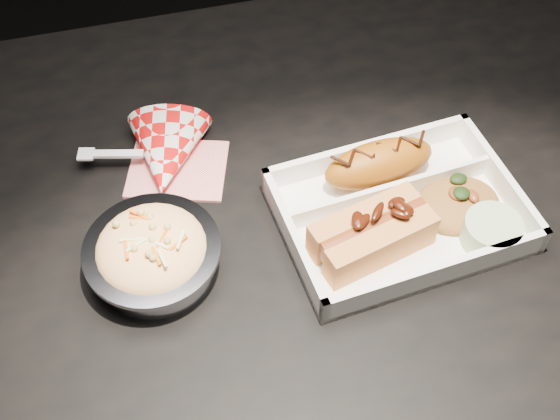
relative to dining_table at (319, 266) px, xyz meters
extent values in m
cube|color=black|center=(0.00, 0.00, 0.08)|extent=(1.20, 0.80, 0.03)
cylinder|color=black|center=(0.55, 0.35, -0.30)|extent=(0.05, 0.05, 0.72)
cube|color=white|center=(0.08, -0.02, 0.09)|extent=(0.26, 0.20, 0.01)
cube|color=white|center=(0.07, 0.06, 0.11)|extent=(0.25, 0.03, 0.04)
cube|color=white|center=(0.09, -0.11, 0.11)|extent=(0.25, 0.03, 0.04)
cube|color=white|center=(-0.04, -0.03, 0.11)|extent=(0.02, 0.18, 0.04)
cube|color=white|center=(0.20, -0.01, 0.11)|extent=(0.02, 0.18, 0.04)
cube|color=white|center=(0.08, 0.00, 0.11)|extent=(0.23, 0.03, 0.03)
ellipsoid|color=#A25610|center=(0.07, 0.04, 0.12)|extent=(0.13, 0.06, 0.05)
cube|color=#D28747|center=(0.04, -0.07, 0.12)|extent=(0.13, 0.05, 0.04)
cube|color=#D28747|center=(0.03, -0.03, 0.12)|extent=(0.13, 0.05, 0.04)
cylinder|color=brown|center=(0.04, -0.05, 0.13)|extent=(0.12, 0.05, 0.03)
ellipsoid|color=#A0672E|center=(0.14, -0.03, 0.11)|extent=(0.10, 0.09, 0.03)
cylinder|color=#ABC695|center=(0.16, -0.07, 0.11)|extent=(0.06, 0.06, 0.03)
cylinder|color=silver|center=(-0.18, -0.01, 0.11)|extent=(0.12, 0.12, 0.04)
cylinder|color=silver|center=(-0.18, -0.01, 0.13)|extent=(0.14, 0.14, 0.01)
ellipsoid|color=#F8EEAF|center=(-0.18, -0.01, 0.13)|extent=(0.11, 0.11, 0.04)
cube|color=red|center=(-0.14, 0.11, 0.09)|extent=(0.13, 0.12, 0.00)
cone|color=red|center=(-0.15, 0.12, 0.11)|extent=(0.12, 0.13, 0.10)
cube|color=white|center=(-0.20, 0.14, 0.11)|extent=(0.06, 0.02, 0.00)
cube|color=white|center=(-0.24, 0.14, 0.11)|extent=(0.02, 0.02, 0.00)
camera|label=1|loc=(-0.16, -0.43, 0.70)|focal=45.00mm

